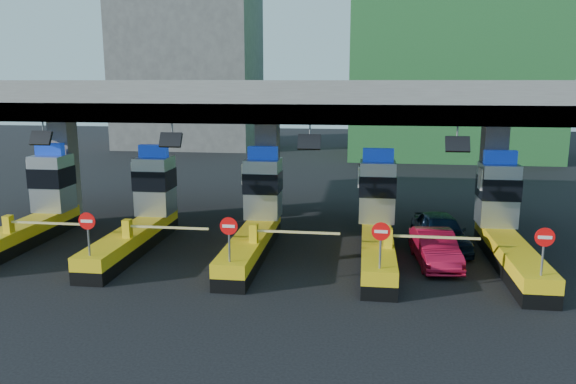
# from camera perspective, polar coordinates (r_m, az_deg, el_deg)

# --- Properties ---
(ground) EXTENTS (120.00, 120.00, 0.00)m
(ground) POSITION_cam_1_polar(r_m,az_deg,el_deg) (23.73, -3.27, -5.89)
(ground) COLOR black
(ground) RESTS_ON ground
(toll_canopy) EXTENTS (28.00, 12.09, 7.00)m
(toll_canopy) POSITION_cam_1_polar(r_m,az_deg,el_deg) (25.51, -2.18, 9.33)
(toll_canopy) COLOR slate
(toll_canopy) RESTS_ON ground
(toll_lane_far_left) EXTENTS (4.43, 8.00, 4.16)m
(toll_lane_far_left) POSITION_cam_1_polar(r_m,az_deg,el_deg) (27.31, -24.26, -1.57)
(toll_lane_far_left) COLOR black
(toll_lane_far_left) RESTS_ON ground
(toll_lane_left) EXTENTS (4.43, 8.00, 4.16)m
(toll_lane_left) POSITION_cam_1_polar(r_m,az_deg,el_deg) (25.04, -14.49, -2.01)
(toll_lane_left) COLOR black
(toll_lane_left) RESTS_ON ground
(toll_lane_center) EXTENTS (4.43, 8.00, 4.16)m
(toll_lane_center) POSITION_cam_1_polar(r_m,az_deg,el_deg) (23.62, -3.17, -2.46)
(toll_lane_center) COLOR black
(toll_lane_center) RESTS_ON ground
(toll_lane_right) EXTENTS (4.43, 8.00, 4.16)m
(toll_lane_right) POSITION_cam_1_polar(r_m,az_deg,el_deg) (23.22, 9.05, -2.83)
(toll_lane_right) COLOR black
(toll_lane_right) RESTS_ON ground
(toll_lane_far_right) EXTENTS (4.43, 8.00, 4.16)m
(toll_lane_far_right) POSITION_cam_1_polar(r_m,az_deg,el_deg) (23.88, 21.14, -3.07)
(toll_lane_far_right) COLOR black
(toll_lane_far_right) RESTS_ON ground
(bg_building_scaffold) EXTENTS (18.00, 12.00, 28.00)m
(bg_building_scaffold) POSITION_cam_1_polar(r_m,az_deg,el_deg) (55.22, 16.45, 18.15)
(bg_building_scaffold) COLOR #1E5926
(bg_building_scaffold) RESTS_ON ground
(bg_building_concrete) EXTENTS (14.00, 10.00, 18.00)m
(bg_building_concrete) POSITION_cam_1_polar(r_m,az_deg,el_deg) (61.11, -10.02, 13.02)
(bg_building_concrete) COLOR #4C4C49
(bg_building_concrete) RESTS_ON ground
(van) EXTENTS (2.42, 4.64, 1.51)m
(van) POSITION_cam_1_polar(r_m,az_deg,el_deg) (24.52, 15.25, -3.89)
(van) COLOR black
(van) RESTS_ON ground
(red_car) EXTENTS (1.75, 4.10, 1.32)m
(red_car) POSITION_cam_1_polar(r_m,az_deg,el_deg) (22.43, 14.71, -5.53)
(red_car) COLOR maroon
(red_car) RESTS_ON ground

